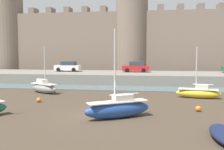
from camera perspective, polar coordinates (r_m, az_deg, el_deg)
The scene contains 11 objects.
ground_plane at distance 18.38m, azimuth -2.80°, elevation -9.05°, with size 160.00×160.00×0.00m, color #423528.
water_channel at distance 32.59m, azimuth 2.12°, elevation -2.91°, with size 80.00×4.50×0.10m, color slate.
quay_road at distance 39.68m, azimuth 3.24°, elevation -0.54°, with size 61.62×10.00×1.48m, color slate.
castle at distance 49.79m, azimuth 4.31°, elevation 8.36°, with size 56.26×6.64×20.41m.
sailboat_midflat_right at distance 29.95m, azimuth -14.59°, elevation -2.63°, with size 4.13×3.19×5.09m.
sailboat_midflat_centre at distance 27.04m, azimuth 18.28°, elevation -3.64°, with size 4.36×1.81×5.03m.
sailboat_near_channel_right at distance 17.83m, azimuth 1.36°, elevation -7.24°, with size 4.59×3.39×6.00m.
mooring_buoy_off_centre at distance 20.94m, azimuth 18.25°, elevation -6.98°, with size 0.43×0.43×0.43m, color orange.
mooring_buoy_mid_mud at distance 24.47m, azimuth -15.64°, elevation -5.26°, with size 0.41×0.41×0.41m, color orange.
car_quay_west at distance 42.93m, azimuth -9.57°, elevation 1.82°, with size 4.14×1.96×1.62m.
car_quay_east at distance 41.01m, azimuth 5.26°, elevation 1.74°, with size 4.14×1.96×1.62m.
Camera 1 is at (3.43, -17.52, 4.37)m, focal length 42.00 mm.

